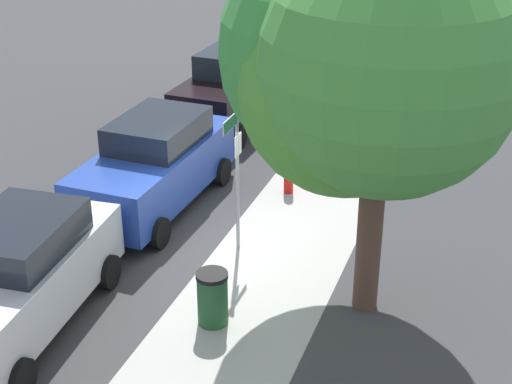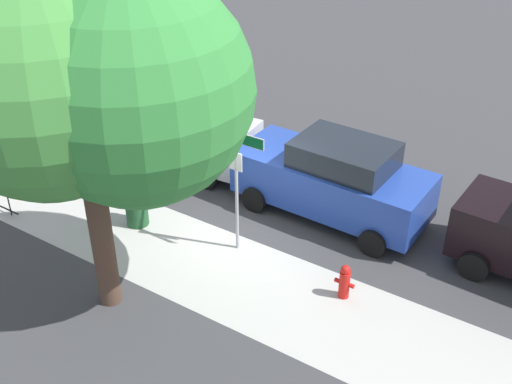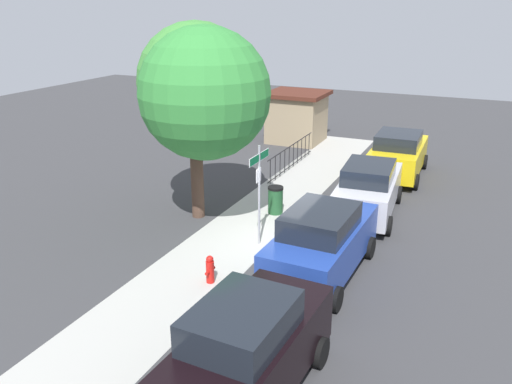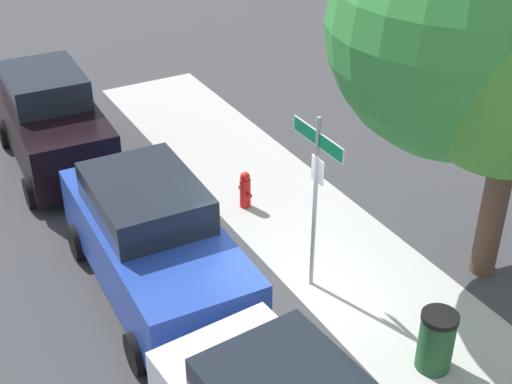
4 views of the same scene
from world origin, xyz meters
name	(u,v)px [view 4 (image 4 of 4)]	position (x,y,z in m)	size (l,w,h in m)	color
ground_plane	(298,297)	(0.00, 0.00, 0.00)	(60.00, 60.00, 0.00)	#38383A
sidewalk_strip	(438,344)	(2.00, 1.30, 0.00)	(24.00, 2.60, 0.00)	#A9A8A1
street_sign	(316,175)	(-0.21, 0.40, 2.14)	(1.35, 0.07, 3.13)	#9EA0A5
car_black	(52,121)	(-6.50, -2.19, 1.05)	(4.39, 2.10, 2.12)	black
car_blue	(153,241)	(-1.35, -1.96, 1.00)	(4.68, 2.15, 2.00)	#203D98
fire_hydrant	(245,190)	(-2.94, 0.60, 0.38)	(0.42, 0.22, 0.78)	red
trash_bin	(436,341)	(2.31, 0.90, 0.49)	(0.55, 0.55, 0.98)	#1E4C28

